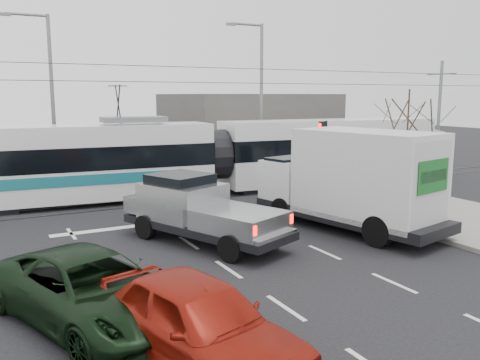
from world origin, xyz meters
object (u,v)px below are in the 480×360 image
street_lamp_near (259,92)px  green_car (91,289)px  traffic_signal (323,143)px  box_truck (352,181)px  tram (215,156)px  silver_pickup (197,209)px  street_lamp_far (48,91)px  red_car (198,322)px  navy_pickup (355,194)px  bare_tree (408,123)px

street_lamp_near → green_car: (-13.17, -15.69, -4.34)m
traffic_signal → box_truck: bearing=-115.3°
box_truck → green_car: box_truck is taller
tram → silver_pickup: 8.63m
street_lamp_far → green_car: bearing=-95.4°
traffic_signal → tram: (-3.64, 4.11, -0.85)m
box_truck → red_car: bearing=-156.8°
street_lamp_far → green_car: street_lamp_far is taller
traffic_signal → navy_pickup: 4.07m
silver_pickup → box_truck: 5.78m
tram → silver_pickup: bearing=-114.3°
tram → silver_pickup: size_ratio=4.06×
street_lamp_near → box_truck: (-3.05, -12.17, -3.29)m
bare_tree → silver_pickup: 9.35m
street_lamp_near → box_truck: street_lamp_near is taller
silver_pickup → box_truck: size_ratio=0.84×
bare_tree → red_car: bare_tree is taller
street_lamp_near → red_car: 22.25m
tram → green_car: tram is taller
navy_pickup → green_car: navy_pickup is taller
tram → silver_pickup: tram is taller
street_lamp_near → green_car: bearing=-130.0°
navy_pickup → street_lamp_near: bearing=64.6°
traffic_signal → green_car: size_ratio=0.65×
silver_pickup → street_lamp_far: bearing=80.1°
street_lamp_far → box_truck: size_ratio=1.16×
tram → box_truck: 8.89m
bare_tree → navy_pickup: 3.57m
street_lamp_far → red_car: (-0.31, -20.37, -4.28)m
tram → box_truck: tram is taller
traffic_signal → red_car: traffic_signal is taller
traffic_signal → navy_pickup: traffic_signal is taller
navy_pickup → green_car: size_ratio=0.93×
bare_tree → street_lamp_far: street_lamp_far is taller
green_car → silver_pickup: bearing=26.9°
silver_pickup → green_car: size_ratio=1.16×
street_lamp_near → navy_pickup: street_lamp_near is taller
silver_pickup → navy_pickup: bearing=-23.4°
street_lamp_near → tram: bearing=-142.8°
street_lamp_far → green_car: (-1.67, -17.69, -4.34)m
traffic_signal → green_car: (-12.33, -8.18, -1.97)m
bare_tree → green_car: bare_tree is taller
box_truck → street_lamp_far: bearing=108.7°
red_car → tram: bearing=48.9°
silver_pickup → box_truck: (5.60, -1.26, 0.71)m
bare_tree → traffic_signal: (-1.13, 4.00, -1.05)m
silver_pickup → navy_pickup: size_ratio=1.25×
navy_pickup → street_lamp_far: bearing=110.8°
street_lamp_far → silver_pickup: bearing=-77.6°
bare_tree → tram: bearing=120.5°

